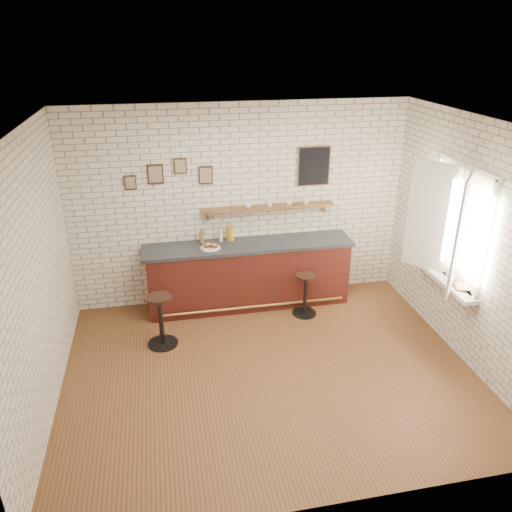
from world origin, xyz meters
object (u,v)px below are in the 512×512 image
object	(u,v)px
shelf_cup_a	(248,205)
sandwich_plate	(210,248)
shelf_cup_b	(270,203)
shelf_cup_d	(306,201)
bitters_bottle_brown	(202,237)
bitters_bottle_amber	(228,233)
bar_counter	(249,274)
shelf_cup_c	(289,202)
bar_stool_left	(161,319)
book_lower	(454,286)
condiment_bottle_yellow	(232,235)
bitters_bottle_white	(221,235)
ciabatta_sandwich	(211,245)
book_upper	(455,286)
bar_stool_right	(305,293)

from	to	relation	value
shelf_cup_a	sandwich_plate	bearing A→B (deg)	178.98
shelf_cup_b	shelf_cup_d	xyz separation A→B (m)	(0.56, 0.00, -0.00)
bitters_bottle_brown	shelf_cup_b	size ratio (longest dim) A/B	1.98
bitters_bottle_amber	bar_counter	bearing A→B (deg)	-33.03
shelf_cup_c	shelf_cup_a	bearing A→B (deg)	86.28
bar_stool_left	book_lower	xyz separation A→B (m)	(3.66, -0.84, 0.55)
sandwich_plate	condiment_bottle_yellow	distance (m)	0.43
bar_stool_left	bitters_bottle_white	bearing A→B (deg)	47.05
bitters_bottle_brown	shelf_cup_a	size ratio (longest dim) A/B	1.80
bitters_bottle_white	shelf_cup_a	size ratio (longest dim) A/B	2.02
ciabatta_sandwich	bitters_bottle_white	bearing A→B (deg)	53.25
ciabatta_sandwich	shelf_cup_c	world-z (taller)	shelf_cup_c
bitters_bottle_amber	shelf_cup_d	world-z (taller)	shelf_cup_d
shelf_cup_b	bitters_bottle_brown	bearing A→B (deg)	133.16
bar_stool_left	shelf_cup_a	distance (m)	2.08
bitters_bottle_amber	shelf_cup_a	size ratio (longest dim) A/B	2.45
shelf_cup_c	book_upper	distance (m)	2.60
condiment_bottle_yellow	shelf_cup_b	xyz separation A→B (m)	(0.58, 0.02, 0.46)
bar_stool_left	shelf_cup_d	distance (m)	2.75
condiment_bottle_yellow	bar_stool_right	size ratio (longest dim) A/B	0.30
shelf_cup_d	bitters_bottle_amber	bearing A→B (deg)	157.11
bar_stool_left	shelf_cup_a	bearing A→B (deg)	37.43
bitters_bottle_brown	bitters_bottle_amber	xyz separation A→B (m)	(0.40, 0.00, 0.03)
ciabatta_sandwich	bar_counter	bearing A→B (deg)	5.93
condiment_bottle_yellow	sandwich_plate	bearing A→B (deg)	-145.97
sandwich_plate	bitters_bottle_amber	xyz separation A→B (m)	(0.30, 0.24, 0.11)
bar_stool_right	shelf_cup_b	distance (m)	1.43
bitters_bottle_amber	book_lower	bearing A→B (deg)	-35.82
bitters_bottle_brown	book_upper	distance (m)	3.54
bitters_bottle_white	bar_stool_right	size ratio (longest dim) A/B	0.36
bar_stool_left	book_lower	world-z (taller)	book_lower
ciabatta_sandwich	shelf_cup_b	world-z (taller)	shelf_cup_b
shelf_cup_c	shelf_cup_d	bearing A→B (deg)	-93.72
bitters_bottle_amber	book_lower	xyz separation A→B (m)	(2.59, -1.87, -0.19)
book_upper	bar_stool_right	bearing A→B (deg)	160.23
ciabatta_sandwich	bitters_bottle_amber	bearing A→B (deg)	39.15
ciabatta_sandwich	shelf_cup_a	xyz separation A→B (m)	(0.59, 0.26, 0.49)
sandwich_plate	bitters_bottle_white	bearing A→B (deg)	51.88
ciabatta_sandwich	shelf_cup_c	size ratio (longest dim) A/B	1.86
bar_counter	ciabatta_sandwich	bearing A→B (deg)	-174.07
sandwich_plate	ciabatta_sandwich	xyz separation A→B (m)	(0.01, -0.00, 0.04)
bar_counter	shelf_cup_c	distance (m)	1.24
bitters_bottle_amber	shelf_cup_c	world-z (taller)	shelf_cup_c
bar_counter	condiment_bottle_yellow	world-z (taller)	condiment_bottle_yellow
ciabatta_sandwich	bitters_bottle_white	size ratio (longest dim) A/B	0.92
bar_stool_right	book_lower	bearing A→B (deg)	-38.25
ciabatta_sandwich	bitters_bottle_white	world-z (taller)	bitters_bottle_white
bitters_bottle_white	shelf_cup_b	distance (m)	0.87
shelf_cup_c	book_upper	xyz separation A→B (m)	(1.66, -1.92, -0.59)
bitters_bottle_amber	book_upper	world-z (taller)	bitters_bottle_amber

